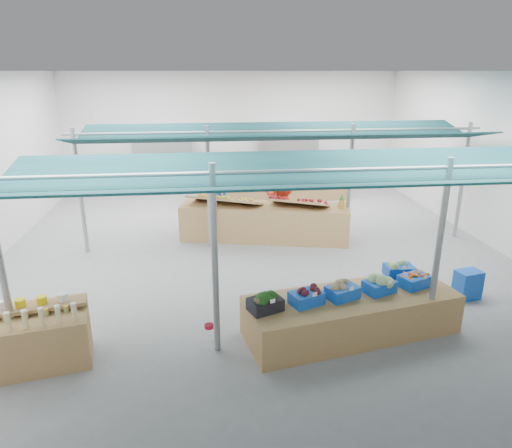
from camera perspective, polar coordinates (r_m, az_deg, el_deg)
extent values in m
plane|color=slate|center=(11.14, -0.45, -3.55)|extent=(13.00, 13.00, 0.00)
plane|color=silver|center=(10.32, -0.52, 18.59)|extent=(13.00, 13.00, 0.00)
plane|color=silver|center=(16.93, -2.94, 11.45)|extent=(12.00, 0.00, 12.00)
plane|color=silver|center=(12.67, 27.83, 6.92)|extent=(0.00, 13.00, 13.00)
cylinder|color=gray|center=(7.40, -29.16, -5.32)|extent=(0.10, 0.10, 3.00)
cylinder|color=gray|center=(11.46, -21.11, 3.70)|extent=(0.10, 0.10, 3.00)
cylinder|color=gray|center=(6.82, -5.16, -4.82)|extent=(0.10, 0.10, 3.00)
cylinder|color=gray|center=(11.10, -5.91, 4.41)|extent=(0.10, 0.10, 3.00)
cylinder|color=gray|center=(7.72, 21.81, -3.28)|extent=(0.10, 0.10, 3.00)
cylinder|color=gray|center=(11.67, 11.59, 4.84)|extent=(0.10, 0.10, 3.00)
cylinder|color=gray|center=(12.92, 24.38, 4.87)|extent=(0.10, 0.10, 3.00)
cylinder|color=gray|center=(6.67, 9.78, 6.64)|extent=(10.00, 0.06, 0.06)
cylinder|color=gray|center=(11.01, 3.18, 11.52)|extent=(10.00, 0.06, 0.06)
cube|color=#0A262C|center=(6.08, 11.44, 4.71)|extent=(9.50, 1.28, 0.30)
cube|color=#0A262C|center=(7.30, 8.34, 7.17)|extent=(9.50, 1.28, 0.30)
cube|color=#0A262C|center=(10.38, 3.79, 10.69)|extent=(9.50, 1.28, 0.30)
cube|color=#0A262C|center=(11.65, 2.62, 11.57)|extent=(9.50, 1.28, 0.30)
cube|color=#B23F33|center=(16.63, -11.45, 7.13)|extent=(2.00, 0.50, 2.00)
cube|color=#B23F33|center=(16.86, 4.10, 7.61)|extent=(2.00, 0.50, 2.00)
cube|color=olive|center=(7.72, -26.70, -13.21)|extent=(1.87, 1.11, 0.78)
cube|color=#997247|center=(7.71, -26.97, -9.32)|extent=(1.79, 0.68, 0.06)
cube|color=olive|center=(7.91, 11.82, -11.01)|extent=(3.70, 1.84, 0.69)
cube|color=olive|center=(11.89, 1.05, 0.25)|extent=(4.42, 1.96, 0.92)
cube|color=olive|center=(15.43, 2.55, 4.50)|extent=(5.06, 1.77, 0.89)
cube|color=blue|center=(9.79, 24.93, -6.87)|extent=(0.53, 0.42, 0.57)
imported|color=#1B52B1|center=(12.73, -4.98, 3.31)|extent=(0.70, 0.54, 1.72)
imported|color=red|center=(12.90, 3.05, 3.56)|extent=(0.96, 0.82, 1.72)
cube|color=black|center=(7.13, 1.16, -10.02)|extent=(0.60, 0.51, 0.20)
cube|color=white|center=(6.89, 2.10, -9.61)|extent=(0.08, 0.04, 0.06)
cube|color=blue|center=(7.36, 6.30, -9.17)|extent=(0.60, 0.51, 0.20)
cube|color=white|center=(7.13, 7.37, -8.74)|extent=(0.08, 0.04, 0.06)
cube|color=blue|center=(7.62, 10.74, -8.38)|extent=(0.60, 0.51, 0.20)
cube|color=white|center=(7.40, 11.90, -7.92)|extent=(0.08, 0.04, 0.06)
cube|color=blue|center=(7.95, 15.15, -7.54)|extent=(0.60, 0.51, 0.20)
cube|color=white|center=(7.74, 16.37, -7.07)|extent=(0.08, 0.04, 0.06)
cube|color=blue|center=(8.32, 19.17, -6.73)|extent=(0.60, 0.51, 0.20)
cube|color=white|center=(8.13, 20.43, -6.25)|extent=(0.08, 0.04, 0.06)
sphere|color=brown|center=(6.92, 0.32, -9.63)|extent=(0.09, 0.09, 0.09)
sphere|color=brown|center=(6.88, -0.07, -9.44)|extent=(0.06, 0.06, 0.06)
cylinder|color=#B10B21|center=(6.01, -5.90, -12.59)|extent=(0.12, 0.12, 0.05)
cube|color=white|center=(6.08, -5.82, -14.65)|extent=(0.10, 0.01, 0.07)
cube|color=#997247|center=(11.75, -3.97, 2.95)|extent=(2.01, 1.44, 0.26)
cube|color=#997247|center=(11.58, 5.32, 2.68)|extent=(1.65, 1.26, 0.26)
cylinder|color=#8C6019|center=(11.62, 10.63, 2.44)|extent=(0.14, 0.14, 0.22)
cone|color=#26661E|center=(11.57, 10.68, 3.34)|extent=(0.12, 0.12, 0.18)
cube|color=blue|center=(8.64, 17.44, -5.59)|extent=(0.51, 0.36, 0.20)
cube|color=white|center=(8.39, 18.12, -5.19)|extent=(0.08, 0.01, 0.06)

